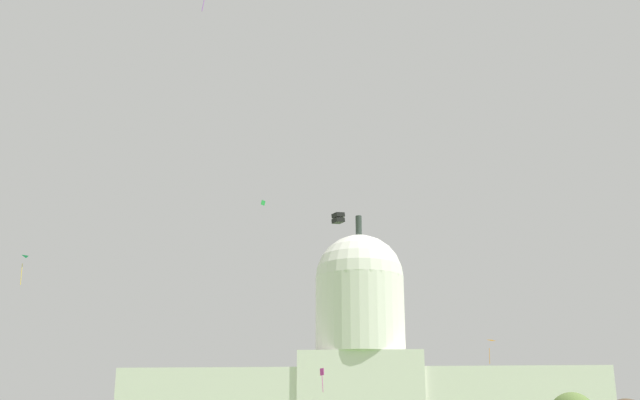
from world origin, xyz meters
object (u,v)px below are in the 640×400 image
Objects in this scene: kite_orange_mid at (488,343)px; kite_turquoise_mid at (21,260)px; capitol_building at (361,381)px; kite_black_mid at (338,218)px; kite_magenta_low at (322,375)px; kite_green_high at (263,203)px.

kite_turquoise_mid is at bearing -8.03° from kite_orange_mid.
kite_turquoise_mid is (-60.67, -41.88, 4.91)m from kite_orange_mid.
capitol_building is at bearing -119.49° from kite_orange_mid.
capitol_building reaches higher than kite_black_mid.
kite_orange_mid is 73.88m from kite_turquoise_mid.
kite_black_mid is at bearing -90.48° from capitol_building.
kite_orange_mid is at bearing -76.85° from capitol_building.
kite_black_mid is at bearing -178.38° from kite_magenta_low.
capitol_building is 140.88m from kite_black_mid.
kite_black_mid is at bearing -84.48° from kite_green_high.
kite_green_high reaches higher than kite_orange_mid.
kite_magenta_low is 42.67m from kite_orange_mid.
kite_green_high is (-13.50, 43.59, 35.74)m from kite_magenta_low.
kite_green_high is at bearing 9.24° from kite_magenta_low.
capitol_building is 45.51× the size of kite_magenta_low.
kite_orange_mid is (21.42, -91.73, -1.58)m from capitol_building.
kite_orange_mid is (22.61, 49.02, -7.41)m from kite_black_mid.
kite_magenta_low is (-3.81, -125.22, -9.50)m from capitol_building.
capitol_building is at bearing -35.36° from kite_black_mid.
kite_black_mid is 0.41× the size of kite_orange_mid.
capitol_building is at bearing 68.29° from kite_green_high.
kite_green_high reaches higher than kite_magenta_low.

